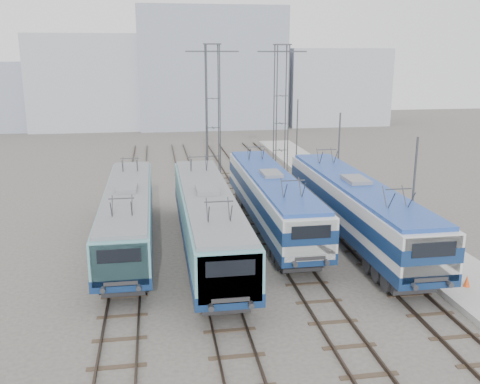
% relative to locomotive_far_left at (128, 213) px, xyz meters
% --- Properties ---
extents(ground, '(160.00, 160.00, 0.00)m').
position_rel_locomotive_far_left_xyz_m(ground, '(6.75, -6.66, -2.16)').
color(ground, '#514C47').
extents(platform, '(4.00, 70.00, 0.30)m').
position_rel_locomotive_far_left_xyz_m(platform, '(16.95, 1.34, -2.01)').
color(platform, '#9E9E99').
rests_on(platform, ground).
extents(locomotive_far_left, '(2.74, 17.27, 3.25)m').
position_rel_locomotive_far_left_xyz_m(locomotive_far_left, '(0.00, 0.00, 0.00)').
color(locomotive_far_left, navy).
rests_on(locomotive_far_left, ground).
extents(locomotive_center_left, '(2.91, 18.42, 3.47)m').
position_rel_locomotive_far_left_xyz_m(locomotive_center_left, '(4.50, -1.99, 0.13)').
color(locomotive_center_left, navy).
rests_on(locomotive_center_left, ground).
extents(locomotive_center_right, '(2.86, 18.07, 3.40)m').
position_rel_locomotive_far_left_xyz_m(locomotive_center_right, '(9.00, 1.83, 0.15)').
color(locomotive_center_right, navy).
rests_on(locomotive_center_right, ground).
extents(locomotive_far_right, '(2.97, 18.78, 3.53)m').
position_rel_locomotive_far_left_xyz_m(locomotive_far_right, '(13.50, -1.24, 0.23)').
color(locomotive_far_right, navy).
rests_on(locomotive_far_right, ground).
extents(catenary_tower_west, '(4.50, 1.20, 12.00)m').
position_rel_locomotive_far_left_xyz_m(catenary_tower_west, '(6.75, 15.34, 4.48)').
color(catenary_tower_west, '#3F4247').
rests_on(catenary_tower_west, ground).
extents(catenary_tower_east, '(4.50, 1.20, 12.00)m').
position_rel_locomotive_far_left_xyz_m(catenary_tower_east, '(13.25, 17.34, 4.48)').
color(catenary_tower_east, '#3F4247').
rests_on(catenary_tower_east, ground).
extents(mast_front, '(0.12, 0.12, 7.00)m').
position_rel_locomotive_far_left_xyz_m(mast_front, '(15.35, -4.66, 1.34)').
color(mast_front, '#3F4247').
rests_on(mast_front, ground).
extents(mast_mid, '(0.12, 0.12, 7.00)m').
position_rel_locomotive_far_left_xyz_m(mast_mid, '(15.35, 7.34, 1.34)').
color(mast_mid, '#3F4247').
rests_on(mast_mid, ground).
extents(mast_rear, '(0.12, 0.12, 7.00)m').
position_rel_locomotive_far_left_xyz_m(mast_rear, '(15.35, 19.34, 1.34)').
color(mast_rear, '#3F4247').
rests_on(mast_rear, ground).
extents(safety_cone, '(0.32, 0.32, 0.57)m').
position_rel_locomotive_far_left_xyz_m(safety_cone, '(16.35, -8.77, -1.57)').
color(safety_cone, '#DB4917').
rests_on(safety_cone, platform).
extents(building_west, '(18.00, 12.00, 14.00)m').
position_rel_locomotive_far_left_xyz_m(building_west, '(-7.25, 55.34, 4.84)').
color(building_west, '#A4ABB8').
rests_on(building_west, ground).
extents(building_center, '(22.00, 14.00, 18.00)m').
position_rel_locomotive_far_left_xyz_m(building_center, '(10.75, 55.34, 6.84)').
color(building_center, '#8B94A8').
rests_on(building_center, ground).
extents(building_east, '(16.00, 12.00, 12.00)m').
position_rel_locomotive_far_left_xyz_m(building_east, '(30.75, 55.34, 3.84)').
color(building_east, '#A4ABB8').
rests_on(building_east, ground).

